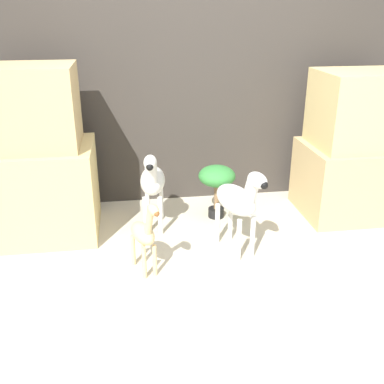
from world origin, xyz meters
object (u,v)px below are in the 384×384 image
(zebra_right, at_px, (239,200))
(giraffe_figurine, at_px, (144,233))
(zebra_left, at_px, (152,180))
(potted_palm_front, at_px, (217,179))

(zebra_right, distance_m, giraffe_figurine, 0.72)
(zebra_right, height_order, giraffe_figurine, zebra_right)
(zebra_right, distance_m, zebra_left, 0.76)
(zebra_right, xyz_separation_m, giraffe_figurine, (-0.69, -0.18, -0.12))
(zebra_right, xyz_separation_m, potted_palm_front, (-0.03, 0.61, -0.07))
(giraffe_figurine, relative_size, potted_palm_front, 1.23)
(zebra_left, xyz_separation_m, giraffe_figurine, (-0.10, -0.65, -0.12))
(potted_palm_front, bearing_deg, zebra_left, -166.45)
(zebra_left, height_order, potted_palm_front, zebra_left)
(zebra_right, relative_size, giraffe_figurine, 1.21)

